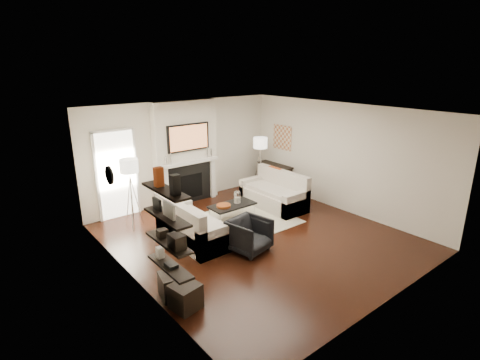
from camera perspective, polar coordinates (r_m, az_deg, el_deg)
room_envelope at (r=7.70m, az=2.79°, el=0.38°), size 6.00×6.00×6.00m
chimney_breast at (r=9.96m, az=-8.24°, el=4.15°), size 1.80×0.25×2.70m
fireplace_surround at (r=10.06m, az=-7.64°, el=-0.58°), size 1.30×0.02×1.04m
firebox at (r=10.08m, az=-7.61°, el=-0.97°), size 0.75×0.02×0.65m
mantel_pilaster_l at (r=9.70m, az=-11.19°, el=-1.27°), size 0.12×0.08×1.10m
mantel_pilaster_r at (r=10.40m, az=-4.18°, el=0.30°), size 0.12×0.08×1.10m
mantel_shelf at (r=9.86m, az=-7.63°, el=2.67°), size 1.70×0.18×0.07m
tv_body at (r=9.73m, az=-7.86°, el=6.46°), size 1.20×0.06×0.70m
tv_screen at (r=9.70m, az=-7.76°, el=6.43°), size 1.10×0.00×0.62m
candlestick_l_tall at (r=9.56m, az=-10.52°, el=3.21°), size 0.04×0.04×0.30m
candlestick_l_short at (r=9.51m, az=-11.20°, el=2.90°), size 0.04×0.04×0.24m
candlestick_r_tall at (r=10.10m, az=-5.03°, el=4.20°), size 0.04×0.04×0.30m
candlestick_r_short at (r=10.18m, az=-4.42°, el=4.14°), size 0.04×0.04×0.24m
hallway_panel at (r=9.36m, az=-18.25°, el=0.70°), size 0.90×0.02×2.10m
door_trim_l at (r=9.20m, az=-20.98°, el=0.12°), size 0.06×0.06×2.16m
door_trim_r at (r=9.51m, az=-15.52°, el=1.20°), size 0.06×0.06×2.16m
door_trim_top at (r=9.11m, az=-18.85°, el=7.19°), size 1.02×0.06×0.06m
rug at (r=8.88m, az=-0.41°, el=-6.46°), size 2.60×2.00×0.01m
loveseat_left_base at (r=8.00m, az=-7.03°, el=-7.82°), size 0.85×1.80×0.42m
loveseat_left_back at (r=7.72m, az=-9.24°, el=-6.32°), size 0.18×1.80×0.80m
loveseat_left_arm_n at (r=7.35m, az=-3.67°, el=-9.33°), size 0.85×0.18×0.60m
loveseat_left_arm_s at (r=8.61m, az=-9.92°, el=-5.42°), size 0.85×0.18×0.60m
loveseat_left_cushion at (r=7.91m, az=-6.79°, el=-6.02°), size 0.63×1.44×0.10m
pillow_left_orange at (r=7.88m, az=-10.40°, el=-4.25°), size 0.10×0.42×0.42m
pillow_left_charcoal at (r=7.40m, az=-8.15°, el=-5.69°), size 0.10×0.40×0.40m
loveseat_right_base at (r=9.81m, az=5.06°, el=-2.89°), size 0.85×1.80×0.42m
loveseat_right_back at (r=9.93m, az=6.51°, el=-0.76°), size 0.18×1.80×0.80m
loveseat_right_arm_n at (r=9.25m, az=8.54°, el=-3.71°), size 0.85×0.18×0.60m
loveseat_right_arm_s at (r=10.34m, az=1.98°, el=-1.22°), size 0.85×0.18×0.60m
loveseat_right_cushion at (r=9.69m, az=4.89°, el=-1.52°), size 0.63×1.44×0.10m
pillow_right_orange at (r=10.07m, az=5.34°, el=0.76°), size 0.10×0.42×0.42m
pillow_right_charcoal at (r=9.67m, az=7.80°, el=-0.09°), size 0.10×0.40×0.40m
coffee_table at (r=8.83m, az=-1.19°, el=-3.85°), size 1.10×0.55×0.04m
coffee_leg_nw at (r=8.47m, az=-2.97°, el=-6.36°), size 0.02×0.02×0.38m
coffee_leg_ne at (r=9.04m, az=2.19°, el=-4.77°), size 0.02×0.02×0.38m
coffee_leg_sw at (r=8.80m, az=-4.65°, el=-5.45°), size 0.02×0.02×0.38m
coffee_leg_se at (r=9.36m, az=0.42°, el=-3.98°), size 0.02×0.02×0.38m
hurricane_glass at (r=8.86m, az=-0.43°, el=-2.67°), size 0.16×0.16×0.28m
hurricane_candle at (r=8.88m, az=-0.43°, el=-3.06°), size 0.11×0.11×0.16m
copper_bowl at (r=8.67m, az=-2.51°, el=-3.95°), size 0.33×0.33×0.06m
armchair at (r=7.48m, az=1.42°, el=-8.19°), size 0.84×0.80×0.74m
lamp_left_post at (r=8.79m, az=-16.11°, el=-3.27°), size 0.02×0.02×1.20m
lamp_left_shade at (r=8.54m, az=-16.58°, el=2.08°), size 0.40×0.40×0.30m
lamp_left_leg_a at (r=8.83m, az=-15.45°, el=-3.12°), size 0.25×0.02×1.23m
lamp_left_leg_b at (r=8.86m, az=-16.68°, el=-3.16°), size 0.14×0.22×1.23m
lamp_left_leg_c at (r=8.69m, az=-16.19°, el=-3.52°), size 0.14×0.22×1.23m
lamp_right_post at (r=10.82m, az=3.05°, el=1.27°), size 0.02×0.02×1.20m
lamp_right_shade at (r=10.61m, az=3.12°, el=5.68°), size 0.40×0.40×0.30m
lamp_right_leg_a at (r=10.89m, az=3.48°, el=1.37°), size 0.25×0.02×1.23m
lamp_right_leg_b at (r=10.85m, az=2.50°, el=1.33°), size 0.14×0.22×1.23m
lamp_right_leg_c at (r=10.72m, az=3.16°, el=1.11°), size 0.14×0.22×1.23m
console_top at (r=11.07m, az=5.34°, el=2.29°), size 0.35×1.20×0.04m
console_leg_n at (r=10.80m, az=7.31°, el=-0.23°), size 0.30×0.04×0.71m
console_leg_s at (r=11.56m, az=3.40°, el=1.06°), size 0.30×0.04×0.71m
wall_art at (r=10.92m, az=6.47°, el=6.46°), size 0.03×0.70×0.70m
shelf_bottom at (r=5.81m, az=-10.61°, el=-12.84°), size 0.25×1.00×0.03m
shelf_lower at (r=5.63m, az=-10.84°, el=-9.31°), size 0.25×1.00×0.04m
shelf_upper at (r=5.46m, az=-11.08°, el=-5.55°), size 0.25×1.00×0.04m
shelf_top at (r=5.32m, az=-11.32°, el=-1.58°), size 0.25×1.00×0.04m
decor_magfile_a at (r=5.02m, az=-9.88°, el=-0.73°), size 0.12×0.10×0.28m
decor_magfile_b at (r=5.42m, az=-12.28°, el=0.47°), size 0.12×0.10×0.28m
decor_frame_a at (r=5.35m, az=-10.75°, el=-4.56°), size 0.04×0.30×0.22m
decor_frame_b at (r=5.66m, az=-12.53°, el=-3.62°), size 0.04×0.22×0.18m
decor_wine_rack at (r=5.37m, az=-9.62°, el=-9.18°), size 0.18×0.25×0.20m
decor_box_small at (r=5.74m, az=-11.75°, el=-7.95°), size 0.15×0.12×0.12m
decor_books at (r=5.76m, az=-10.45°, el=-12.63°), size 0.14×0.20×0.05m
decor_box_tall at (r=6.00m, az=-12.09°, el=-10.73°), size 0.10×0.10×0.18m
clock_rim at (r=7.02m, az=-19.29°, el=0.69°), size 0.04×0.34×0.34m
clock_face at (r=7.02m, az=-19.10°, el=0.73°), size 0.01×0.29×0.29m
ottoman_near at (r=6.31m, az=-10.18°, el=-15.49°), size 0.48×0.48×0.40m
ottoman_far at (r=6.03m, az=-8.31°, el=-17.15°), size 0.46×0.46×0.40m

